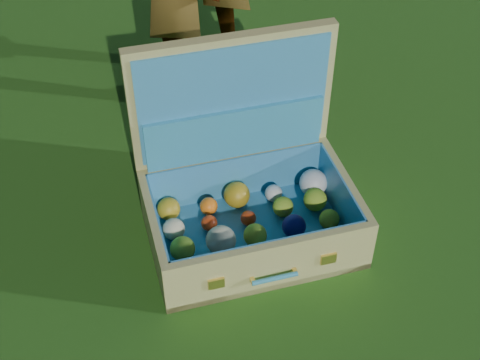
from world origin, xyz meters
name	(u,v)px	position (x,y,z in m)	size (l,w,h in m)	color
ground	(226,281)	(0.00, 0.00, 0.00)	(60.00, 60.00, 0.00)	#215114
suitcase	(246,185)	(0.15, 0.18, 0.16)	(0.67, 0.54, 0.58)	tan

